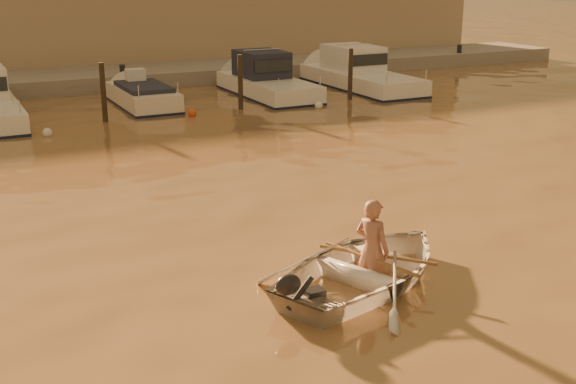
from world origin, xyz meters
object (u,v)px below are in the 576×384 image
moored_boat_5 (361,73)px  moored_boat_4 (268,80)px  dinghy (368,267)px  person (372,249)px  moored_boat_3 (143,100)px  waterfront_building (44,23)px

moored_boat_5 → moored_boat_4: bearing=180.0°
dinghy → person: 0.31m
moored_boat_3 → moored_boat_5: 9.65m
person → dinghy: bearing=90.0°
person → waterfront_building: bearing=-22.0°
moored_boat_5 → moored_boat_3: bearing=180.0°
person → moored_boat_4: 18.25m
moored_boat_4 → person: bearing=-109.5°
dinghy → moored_boat_3: bearing=-26.9°
dinghy → person: bearing=-90.0°
moored_boat_4 → waterfront_building: waterfront_building is taller
person → moored_boat_3: (0.89, 17.21, -0.35)m
dinghy → moored_boat_5: 20.26m
person → moored_boat_4: moored_boat_4 is taller
moored_boat_5 → dinghy: bearing=-121.6°
dinghy → moored_boat_5: (10.63, 17.25, 0.34)m
moored_boat_4 → moored_boat_5: same height
person → moored_boat_5: 20.17m
moored_boat_3 → moored_boat_5: moored_boat_5 is taller
moored_boat_3 → waterfront_building: bearing=98.9°
dinghy → moored_boat_5: size_ratio=0.50×
dinghy → moored_boat_3: size_ratio=0.74×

